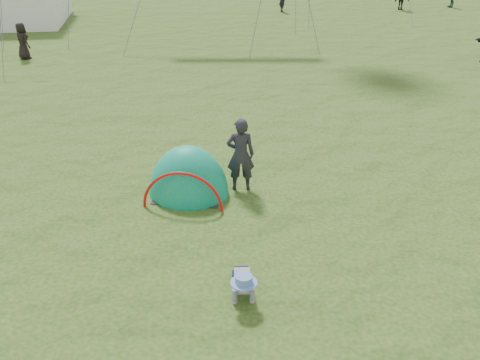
{
  "coord_description": "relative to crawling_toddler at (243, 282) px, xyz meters",
  "views": [
    {
      "loc": [
        -0.46,
        -7.98,
        5.95
      ],
      "look_at": [
        -0.27,
        1.85,
        1.0
      ],
      "focal_mm": 40.0,
      "sensor_mm": 36.0,
      "label": 1
    }
  ],
  "objects": [
    {
      "name": "ground",
      "position": [
        0.27,
        0.65,
        -0.32
      ],
      "size": [
        140.0,
        140.0,
        0.0
      ],
      "primitive_type": "plane",
      "color": "#1C420C"
    },
    {
      "name": "crowd_person_4",
      "position": [
        -9.42,
        16.87,
        0.48
      ],
      "size": [
        0.91,
        0.9,
        1.59
      ],
      "primitive_type": "imported",
      "rotation": [
        0.0,
        0.0,
        2.41
      ],
      "color": "black",
      "rests_on": "ground"
    },
    {
      "name": "standing_adult",
      "position": [
        0.04,
        4.02,
        0.58
      ],
      "size": [
        0.66,
        0.44,
        1.79
      ],
      "primitive_type": "imported",
      "rotation": [
        0.0,
        0.0,
        3.16
      ],
      "color": "#232228",
      "rests_on": "ground"
    },
    {
      "name": "crawling_toddler",
      "position": [
        0.0,
        0.0,
        0.0
      ],
      "size": [
        0.61,
        0.84,
        0.63
      ],
      "primitive_type": null,
      "rotation": [
        0.0,
        0.0,
        0.04
      ],
      "color": "black",
      "rests_on": "ground"
    },
    {
      "name": "popup_tent",
      "position": [
        -1.17,
        3.77,
        -0.32
      ],
      "size": [
        2.08,
        1.8,
        2.42
      ],
      "primitive_type": "ellipsoid",
      "rotation": [
        0.0,
        0.0,
        -0.14
      ],
      "color": "#027965",
      "rests_on": "ground"
    }
  ]
}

